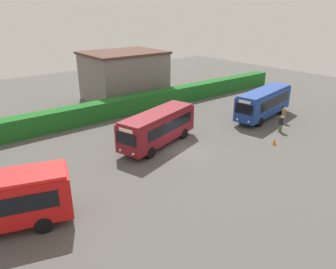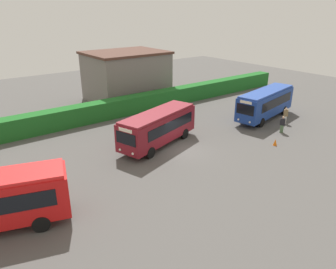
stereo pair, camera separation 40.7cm
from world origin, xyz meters
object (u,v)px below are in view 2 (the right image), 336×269
person_center (286,115)px  person_left (282,124)px  traffic_cone (275,142)px  bus_maroon (158,126)px  bus_blue (266,103)px

person_center → person_left: bearing=170.1°
person_left → traffic_cone: (-3.29, -1.57, -0.59)m
bus_maroon → person_center: bus_maroon is taller
person_center → bus_blue: bearing=61.6°
bus_blue → traffic_cone: 7.92m
person_left → traffic_cone: size_ratio=2.84×
bus_maroon → bus_blue: bearing=157.9°
bus_blue → person_left: bearing=48.7°
traffic_cone → bus_blue: bearing=44.2°
person_center → traffic_cone: person_center is taller
bus_blue → person_left: (-2.27, -3.84, -0.98)m
traffic_cone → person_center: bearing=26.7°
bus_maroon → person_left: bus_maroon is taller
bus_blue → person_center: bearing=88.9°
person_center → traffic_cone: bearing=168.7°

